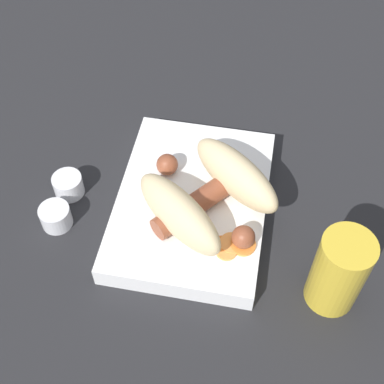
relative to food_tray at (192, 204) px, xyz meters
name	(u,v)px	position (x,y,z in m)	size (l,w,h in m)	color
ground_plane	(192,210)	(0.00, 0.00, -0.02)	(3.00, 3.00, 0.00)	#232326
food_tray	(192,204)	(0.00, 0.00, 0.00)	(0.26, 0.20, 0.03)	white
bread_roll	(208,193)	(0.01, 0.02, 0.05)	(0.20, 0.20, 0.06)	beige
sausage	(203,199)	(0.01, 0.02, 0.03)	(0.13, 0.14, 0.03)	brown
pickled_veggies	(233,245)	(0.07, 0.06, 0.02)	(0.05, 0.06, 0.00)	#F99E4C
condiment_cup_near	(68,187)	(0.00, -0.17, 0.00)	(0.04, 0.04, 0.03)	white
condiment_cup_far	(56,217)	(0.05, -0.17, 0.00)	(0.04, 0.04, 0.03)	white
drink_glass	(339,272)	(0.09, 0.19, 0.04)	(0.06, 0.06, 0.11)	gold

